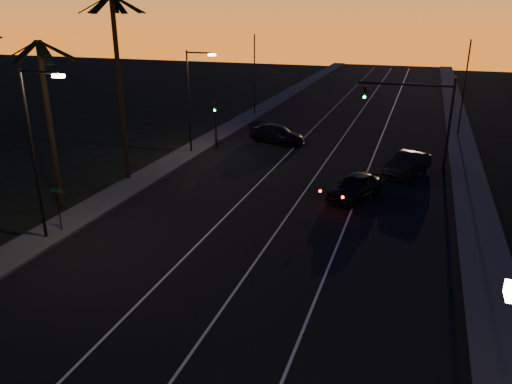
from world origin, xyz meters
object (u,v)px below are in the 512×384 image
(right_car, at_px, (407,164))
(cross_car, at_px, (277,134))
(lead_car, at_px, (355,186))
(signal_mast, at_px, (418,106))

(right_car, xyz_separation_m, cross_car, (-11.83, 6.07, -0.03))
(lead_car, xyz_separation_m, right_car, (2.96, 6.14, 0.01))
(signal_mast, bearing_deg, right_car, -97.50)
(signal_mast, xyz_separation_m, lead_car, (-3.27, -8.54, -3.96))
(cross_car, bearing_deg, right_car, -27.17)
(right_car, bearing_deg, lead_car, -115.73)
(lead_car, bearing_deg, signal_mast, 69.03)
(right_car, height_order, cross_car, right_car)
(signal_mast, xyz_separation_m, cross_car, (-12.14, 3.66, -3.98))
(right_car, bearing_deg, signal_mast, 82.50)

